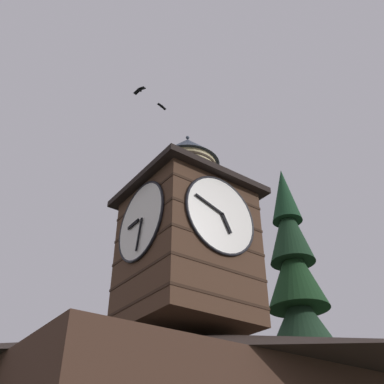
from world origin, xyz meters
name	(u,v)px	position (x,y,z in m)	size (l,w,h in m)	color
clock_tower	(187,238)	(0.80, -0.43, 9.34)	(4.68, 4.68, 8.51)	#4C3323
pine_tree_behind	(152,359)	(-1.65, -6.62, 6.40)	(5.18, 5.18, 16.03)	#473323
pine_tree_aside	(305,352)	(-8.18, -3.08, 6.95)	(5.37, 5.37, 17.87)	#473323
moon	(136,338)	(-13.69, -30.03, 14.40)	(2.24, 2.24, 2.24)	silver
flying_bird_high	(140,90)	(2.09, -2.85, 18.41)	(0.37, 0.76, 0.15)	black
flying_bird_low	(162,106)	(0.77, -2.80, 17.97)	(0.59, 0.27, 0.10)	black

